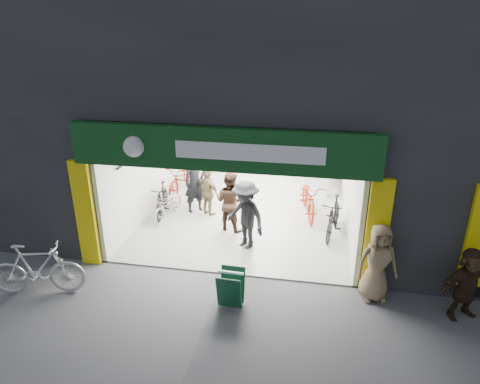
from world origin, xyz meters
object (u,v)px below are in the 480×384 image
(bike_left_front, at_px, (168,205))
(parked_bike, at_px, (37,269))
(bike_right_front, at_px, (333,217))
(pedestrian_near, at_px, (377,263))
(sandwich_board, at_px, (231,288))

(bike_left_front, distance_m, parked_bike, 4.31)
(bike_left_front, xyz_separation_m, bike_right_front, (4.74, -0.21, 0.12))
(bike_right_front, bearing_deg, pedestrian_near, -61.95)
(bike_right_front, xyz_separation_m, sandwich_board, (-2.11, -3.53, -0.10))
(bike_right_front, height_order, sandwich_board, bike_right_front)
(bike_right_front, relative_size, sandwich_board, 2.27)
(pedestrian_near, bearing_deg, bike_left_front, 139.41)
(parked_bike, distance_m, pedestrian_near, 7.11)
(pedestrian_near, relative_size, sandwich_board, 2.18)
(bike_right_front, bearing_deg, bike_left_front, -170.80)
(parked_bike, height_order, sandwich_board, parked_bike)
(bike_left_front, relative_size, bike_right_front, 0.90)
(bike_right_front, bearing_deg, parked_bike, -136.63)
(parked_bike, relative_size, sandwich_board, 2.52)
(parked_bike, bearing_deg, sandwich_board, -99.55)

